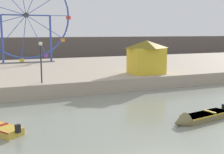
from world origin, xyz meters
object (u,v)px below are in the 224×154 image
Objects in this scene: ferris_wheel_blue_frame at (26,17)px; promenade_lamp_near at (41,56)px; carnival_booth_yellow_awning at (146,56)px; motorboat_olive_wood at (197,118)px.

ferris_wheel_blue_frame reaches higher than promenade_lamp_near.
promenade_lamp_near is at bearing -169.26° from carnival_booth_yellow_awning.
motorboat_olive_wood is 29.77m from ferris_wheel_blue_frame.
motorboat_olive_wood is at bearing -76.73° from ferris_wheel_blue_frame.
ferris_wheel_blue_frame reaches higher than carnival_booth_yellow_awning.
promenade_lamp_near is at bearing -64.41° from motorboat_olive_wood.
motorboat_olive_wood is at bearing -102.61° from carnival_booth_yellow_awning.
ferris_wheel_blue_frame is at bearing 124.33° from carnival_booth_yellow_awning.
motorboat_olive_wood is 1.36× the size of promenade_lamp_near.
carnival_booth_yellow_awning is 1.09× the size of promenade_lamp_near.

